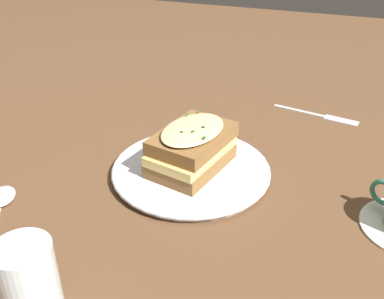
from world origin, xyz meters
TOP-DOWN VIEW (x-y plane):
  - ground_plane at (0.00, 0.00)m, footprint 2.40×2.40m
  - dinner_plate at (-0.02, -0.00)m, footprint 0.26×0.26m
  - sandwich at (-0.02, -0.01)m, footprint 0.12×0.16m
  - water_glass at (0.05, 0.32)m, footprint 0.07×0.07m
  - fork at (-0.22, -0.30)m, footprint 0.18×0.05m
  - spoon at (0.22, 0.17)m, footprint 0.10×0.15m

SIDE VIEW (x-z plane):
  - ground_plane at x=0.00m, z-range 0.00..0.00m
  - fork at x=-0.22m, z-range 0.00..0.00m
  - spoon at x=0.22m, z-range 0.00..0.01m
  - dinner_plate at x=-0.02m, z-range 0.00..0.02m
  - water_glass at x=0.05m, z-range 0.00..0.09m
  - sandwich at x=-0.02m, z-range 0.01..0.09m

